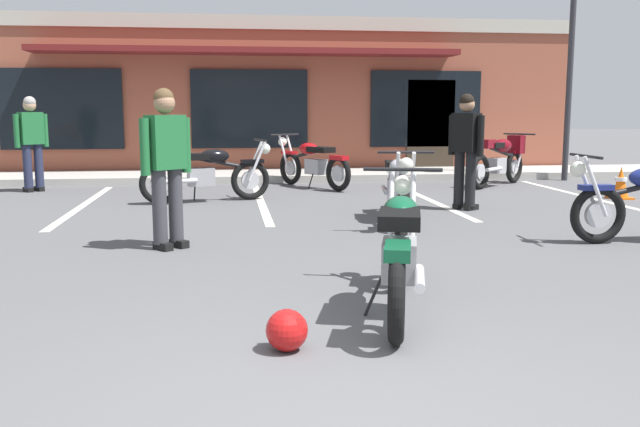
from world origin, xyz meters
name	(u,v)px	position (x,y,z in m)	size (l,w,h in m)	color
ground_plane	(283,260)	(0.00, 3.78, 0.00)	(80.00, 80.00, 0.00)	#515154
sidewalk_kerb	(252,176)	(0.00, 11.72, 0.07)	(22.00, 1.80, 0.14)	#A8A59E
brick_storefront_building	(246,98)	(0.00, 15.78, 1.73)	(14.90, 7.16, 3.46)	brown
painted_stall_lines	(261,202)	(0.00, 8.12, 0.00)	(10.97, 4.80, 0.01)	silver
motorcycle_foreground_classic	(400,248)	(0.71, 1.98, 0.46)	(0.88, 2.07, 0.98)	black
motorcycle_red_sportbike	(398,186)	(1.68, 5.95, 0.46)	(0.73, 2.10, 0.98)	black
motorcycle_blue_standard	(313,163)	(1.06, 9.98, 0.46)	(1.33, 1.88, 0.98)	black
motorcycle_green_cafe_racer	(501,158)	(4.67, 9.86, 0.53)	(1.70, 1.60, 0.98)	black
motorcycle_orange_scrambler	(207,173)	(-0.83, 8.22, 0.46)	(2.07, 0.90, 0.98)	black
person_in_shorts_foreground	(466,144)	(2.90, 6.86, 0.95)	(0.43, 0.55, 1.68)	black
person_by_back_row	(31,138)	(-3.92, 10.01, 0.95)	(0.54, 0.44, 1.68)	black
person_near_building	(166,158)	(-1.15, 4.55, 0.95)	(0.53, 0.45, 1.68)	black
helmet_on_pavement	(287,330)	(-0.18, 1.23, 0.13)	(0.26, 0.26, 0.26)	#B71414
traffic_cone	(621,183)	(5.85, 7.71, 0.26)	(0.34, 0.34, 0.53)	orange
parking_lot_lamp_post	(576,7)	(6.36, 10.51, 3.45)	(0.24, 0.76, 5.39)	#2D2D33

